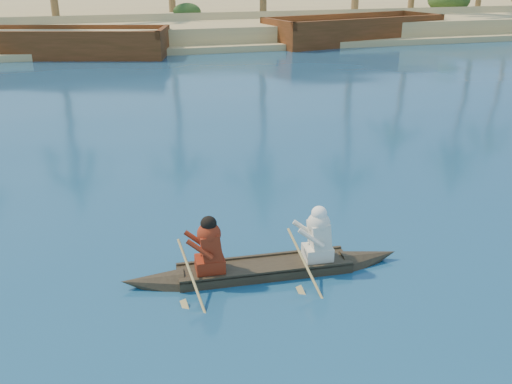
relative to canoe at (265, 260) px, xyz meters
name	(u,v)px	position (x,y,z in m)	size (l,w,h in m)	color
sandy_embankment	(33,14)	(-6.78, 49.38, 0.28)	(150.00, 51.00, 1.50)	tan
shrub_cluster	(15,22)	(-6.78, 34.00, 0.95)	(100.00, 6.00, 2.40)	#273F17
canoe	(265,260)	(0.00, 0.00, 0.00)	(4.73, 0.93, 1.29)	#362D1D
barge_mid	(68,45)	(-3.40, 25.83, 0.38)	(11.35, 6.45, 1.80)	brown
barge_right	(354,31)	(14.34, 26.93, 0.44)	(12.31, 6.28, 1.96)	brown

